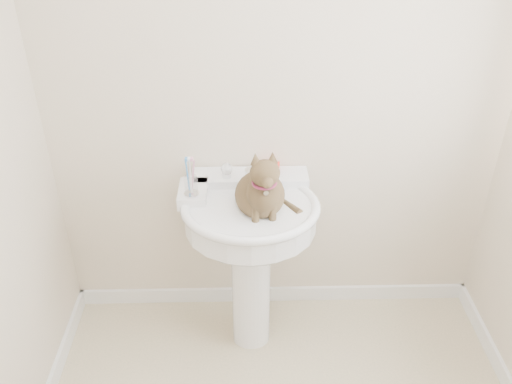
{
  "coord_description": "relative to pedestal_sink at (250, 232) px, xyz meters",
  "views": [
    {
      "loc": [
        -0.15,
        -1.23,
        2.2
      ],
      "look_at": [
        -0.11,
        0.79,
        0.93
      ],
      "focal_mm": 38.0,
      "sensor_mm": 36.0,
      "label": 1
    }
  ],
  "objects": [
    {
      "name": "toothbrush_cup",
      "position": [
        -0.26,
        0.03,
        0.24
      ],
      "size": [
        0.07,
        0.07,
        0.18
      ],
      "rotation": [
        0.0,
        0.0,
        -0.22
      ],
      "color": "silver",
      "rests_on": "pedestal_sink"
    },
    {
      "name": "faucet",
      "position": [
        0.0,
        0.16,
        0.23
      ],
      "size": [
        0.28,
        0.12,
        0.14
      ],
      "color": "silver",
      "rests_on": "pedestal_sink"
    },
    {
      "name": "wall_back",
      "position": [
        0.13,
        0.29,
        0.55
      ],
      "size": [
        2.2,
        0.0,
        2.5
      ],
      "primitive_type": null,
      "color": "beige",
      "rests_on": "ground"
    },
    {
      "name": "soap_bar",
      "position": [
        0.1,
        0.25,
        0.21
      ],
      "size": [
        0.1,
        0.07,
        0.03
      ],
      "primitive_type": "cube",
      "rotation": [
        0.0,
        0.0,
        -0.15
      ],
      "color": "red",
      "rests_on": "pedestal_sink"
    },
    {
      "name": "baseboard_back",
      "position": [
        0.13,
        0.28,
        -0.65
      ],
      "size": [
        2.2,
        0.02,
        0.09
      ],
      "primitive_type": "cube",
      "color": "white",
      "rests_on": "floor"
    },
    {
      "name": "pedestal_sink",
      "position": [
        0.0,
        0.0,
        0.0
      ],
      "size": [
        0.65,
        0.63,
        0.89
      ],
      "color": "white",
      "rests_on": "floor"
    },
    {
      "name": "cat",
      "position": [
        0.05,
        -0.04,
        0.24
      ],
      "size": [
        0.24,
        0.31,
        0.45
      ],
      "rotation": [
        0.0,
        0.0,
        0.13
      ],
      "color": "brown",
      "rests_on": "pedestal_sink"
    }
  ]
}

